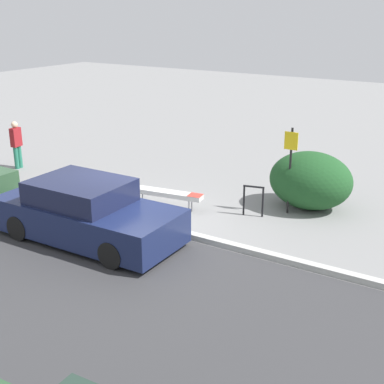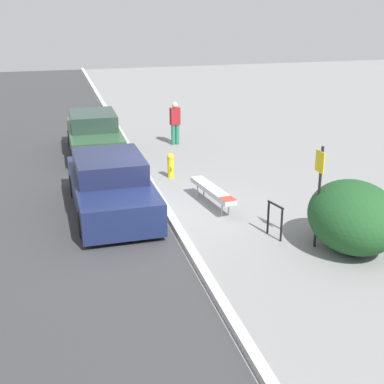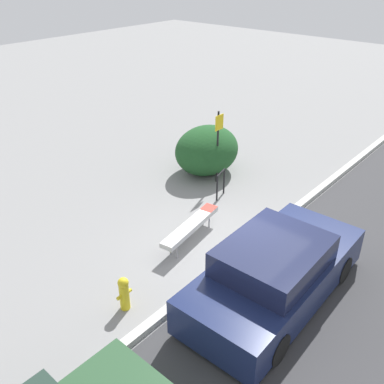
{
  "view_description": "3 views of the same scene",
  "coord_description": "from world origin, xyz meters",
  "px_view_note": "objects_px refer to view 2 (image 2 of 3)",
  "views": [
    {
      "loc": [
        7.61,
        -9.81,
        5.21
      ],
      "look_at": [
        1.34,
        0.15,
        1.1
      ],
      "focal_mm": 50.0,
      "sensor_mm": 36.0,
      "label": 1
    },
    {
      "loc": [
        12.39,
        -2.68,
        5.22
      ],
      "look_at": [
        0.85,
        0.42,
        0.86
      ],
      "focal_mm": 50.0,
      "sensor_mm": 36.0,
      "label": 2
    },
    {
      "loc": [
        -6.81,
        -4.49,
        6.26
      ],
      "look_at": [
        0.36,
        1.73,
        0.99
      ],
      "focal_mm": 40.0,
      "sensor_mm": 36.0,
      "label": 3
    }
  ],
  "objects_px": {
    "parked_car_far": "(94,136)",
    "pedestrian": "(175,122)",
    "fire_hydrant": "(171,165)",
    "bench": "(213,190)",
    "bike_rack": "(275,217)",
    "sign_post": "(319,188)",
    "parked_car_near": "(111,186)"
  },
  "relations": [
    {
      "from": "bike_rack",
      "to": "bench",
      "type": "bearing_deg",
      "value": -160.35
    },
    {
      "from": "bench",
      "to": "bike_rack",
      "type": "height_order",
      "value": "bike_rack"
    },
    {
      "from": "bike_rack",
      "to": "fire_hydrant",
      "type": "height_order",
      "value": "bike_rack"
    },
    {
      "from": "fire_hydrant",
      "to": "parked_car_far",
      "type": "bearing_deg",
      "value": -148.54
    },
    {
      "from": "pedestrian",
      "to": "parked_car_near",
      "type": "distance_m",
      "value": 6.77
    },
    {
      "from": "bike_rack",
      "to": "sign_post",
      "type": "height_order",
      "value": "sign_post"
    },
    {
      "from": "bike_rack",
      "to": "pedestrian",
      "type": "bearing_deg",
      "value": -178.1
    },
    {
      "from": "sign_post",
      "to": "fire_hydrant",
      "type": "height_order",
      "value": "sign_post"
    },
    {
      "from": "parked_car_far",
      "to": "pedestrian",
      "type": "bearing_deg",
      "value": 100.28
    },
    {
      "from": "parked_car_far",
      "to": "bench",
      "type": "bearing_deg",
      "value": 23.74
    },
    {
      "from": "bench",
      "to": "parked_car_near",
      "type": "xyz_separation_m",
      "value": [
        -0.41,
        -2.61,
        0.21
      ]
    },
    {
      "from": "sign_post",
      "to": "parked_car_near",
      "type": "relative_size",
      "value": 0.51
    },
    {
      "from": "fire_hydrant",
      "to": "parked_car_near",
      "type": "distance_m",
      "value": 3.05
    },
    {
      "from": "sign_post",
      "to": "pedestrian",
      "type": "bearing_deg",
      "value": -174.17
    },
    {
      "from": "parked_car_far",
      "to": "sign_post",
      "type": "bearing_deg",
      "value": 24.88
    },
    {
      "from": "pedestrian",
      "to": "parked_car_far",
      "type": "height_order",
      "value": "pedestrian"
    },
    {
      "from": "fire_hydrant",
      "to": "parked_car_far",
      "type": "height_order",
      "value": "parked_car_far"
    },
    {
      "from": "pedestrian",
      "to": "bike_rack",
      "type": "bearing_deg",
      "value": 84.77
    },
    {
      "from": "bike_rack",
      "to": "parked_car_far",
      "type": "relative_size",
      "value": 0.2
    },
    {
      "from": "fire_hydrant",
      "to": "pedestrian",
      "type": "height_order",
      "value": "pedestrian"
    },
    {
      "from": "pedestrian",
      "to": "parked_car_far",
      "type": "bearing_deg",
      "value": 2.63
    },
    {
      "from": "pedestrian",
      "to": "parked_car_near",
      "type": "bearing_deg",
      "value": 55.38
    },
    {
      "from": "bench",
      "to": "fire_hydrant",
      "type": "height_order",
      "value": "fire_hydrant"
    },
    {
      "from": "sign_post",
      "to": "parked_car_far",
      "type": "xyz_separation_m",
      "value": [
        -8.81,
        -3.99,
        -0.73
      ]
    },
    {
      "from": "fire_hydrant",
      "to": "parked_car_near",
      "type": "height_order",
      "value": "parked_car_near"
    },
    {
      "from": "bike_rack",
      "to": "pedestrian",
      "type": "relative_size",
      "value": 0.51
    },
    {
      "from": "sign_post",
      "to": "parked_car_far",
      "type": "distance_m",
      "value": 9.7
    },
    {
      "from": "bench",
      "to": "parked_car_far",
      "type": "xyz_separation_m",
      "value": [
        -5.89,
        -2.53,
        0.22
      ]
    },
    {
      "from": "bike_rack",
      "to": "sign_post",
      "type": "bearing_deg",
      "value": 44.08
    },
    {
      "from": "bench",
      "to": "pedestrian",
      "type": "relative_size",
      "value": 1.35
    },
    {
      "from": "sign_post",
      "to": "pedestrian",
      "type": "distance_m",
      "value": 9.39
    },
    {
      "from": "bike_rack",
      "to": "fire_hydrant",
      "type": "bearing_deg",
      "value": -164.71
    }
  ]
}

